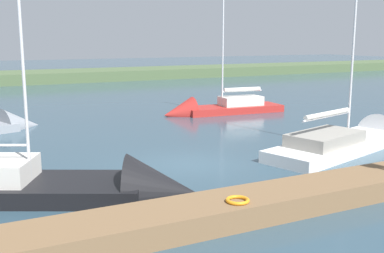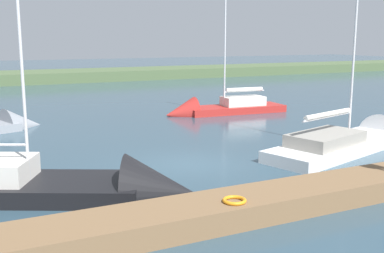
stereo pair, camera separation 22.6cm
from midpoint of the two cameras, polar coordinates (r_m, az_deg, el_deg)
ground_plane at (r=19.06m, az=-0.76°, el=-4.61°), size 200.00×200.00×0.00m
far_shoreline at (r=58.08m, az=-18.78°, el=5.15°), size 180.00×8.00×2.40m
dock_pier at (r=14.16m, az=9.83°, el=-8.86°), size 22.60×1.81×0.65m
life_ring_buoy at (r=12.90m, az=5.06°, el=-8.93°), size 0.66×0.66×0.10m
sailboat_far_left at (r=31.74m, az=2.23°, el=1.92°), size 8.59×2.92×8.96m
sailboat_behind_pier at (r=23.56m, az=19.24°, el=-1.75°), size 10.40×5.11×10.66m
sailboat_mid_channel at (r=15.74m, az=-15.74°, el=-7.46°), size 10.49×7.04×12.05m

